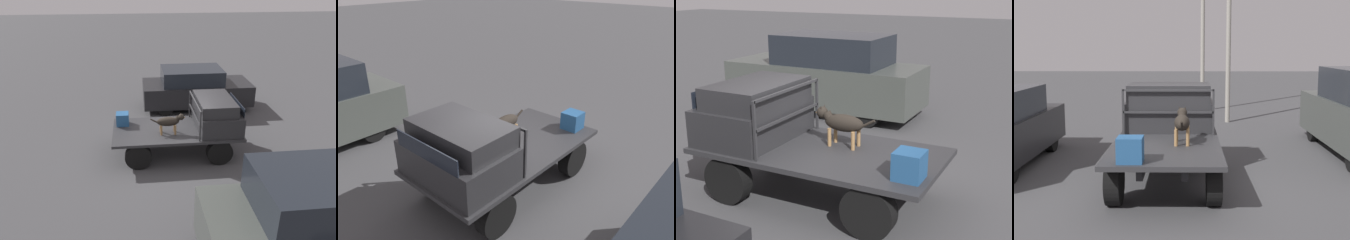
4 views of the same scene
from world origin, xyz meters
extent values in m
plane|color=#474749|center=(0.00, 0.00, 0.00)|extent=(80.00, 80.00, 0.00)
cylinder|color=black|center=(1.19, 0.80, 0.38)|extent=(0.76, 0.24, 0.76)
cylinder|color=black|center=(1.19, -0.80, 0.38)|extent=(0.76, 0.24, 0.76)
cylinder|color=black|center=(-1.19, 0.80, 0.38)|extent=(0.76, 0.24, 0.76)
cylinder|color=black|center=(-1.19, -0.80, 0.38)|extent=(0.76, 0.24, 0.76)
cube|color=black|center=(0.00, 0.34, 0.65)|extent=(3.52, 0.10, 0.18)
cube|color=black|center=(0.00, -0.34, 0.65)|extent=(3.52, 0.10, 0.18)
cube|color=#2D2D30|center=(0.00, 0.00, 0.78)|extent=(3.83, 1.92, 0.08)
cube|color=#28282B|center=(1.25, 0.00, 1.12)|extent=(1.23, 1.80, 0.59)
cube|color=#28282B|center=(1.15, 0.00, 1.59)|extent=(1.05, 1.66, 0.36)
cube|color=black|center=(1.85, 0.00, 1.54)|extent=(0.02, 1.48, 0.27)
cube|color=#2D2D30|center=(0.56, 0.88, 1.27)|extent=(0.04, 0.04, 0.90)
cube|color=#2D2D30|center=(0.56, -0.88, 1.27)|extent=(0.04, 0.04, 0.90)
cube|color=#2D2D30|center=(0.56, 0.00, 1.70)|extent=(0.04, 1.76, 0.04)
cube|color=#2D2D30|center=(0.56, 0.00, 1.27)|extent=(0.04, 1.76, 0.04)
cylinder|color=#9E7547|center=(-0.07, -0.18, 0.97)|extent=(0.06, 0.06, 0.29)
cylinder|color=#9E7547|center=(-0.07, -0.38, 0.97)|extent=(0.06, 0.06, 0.29)
cylinder|color=#9E7547|center=(-0.48, -0.18, 0.97)|extent=(0.06, 0.06, 0.29)
cylinder|color=#9E7547|center=(-0.48, -0.38, 0.97)|extent=(0.06, 0.06, 0.29)
ellipsoid|color=black|center=(-0.28, -0.28, 1.20)|extent=(0.66, 0.27, 0.27)
sphere|color=#9E7547|center=(-0.09, -0.28, 1.15)|extent=(0.12, 0.12, 0.12)
cylinder|color=black|center=(0.01, -0.28, 1.28)|extent=(0.19, 0.15, 0.19)
sphere|color=black|center=(0.11, -0.28, 1.33)|extent=(0.18, 0.18, 0.18)
cone|color=#9E7547|center=(0.19, -0.28, 1.31)|extent=(0.10, 0.10, 0.10)
cone|color=black|center=(0.10, -0.23, 1.40)|extent=(0.06, 0.08, 0.10)
cone|color=black|center=(0.10, -0.33, 1.40)|extent=(0.06, 0.08, 0.10)
cylinder|color=black|center=(-0.66, -0.28, 1.23)|extent=(0.28, 0.04, 0.19)
cube|color=#235184|center=(-1.62, 0.48, 1.01)|extent=(0.38, 0.38, 0.38)
cylinder|color=black|center=(0.88, -3.78, 0.30)|extent=(0.60, 0.20, 0.60)
cylinder|color=black|center=(0.88, -5.36, 0.30)|extent=(0.60, 0.20, 0.60)
camera|label=1|loc=(-1.21, -8.95, 5.15)|focal=35.00mm
camera|label=2|loc=(4.23, 3.71, 4.00)|focal=35.00mm
camera|label=3|loc=(-3.43, 5.95, 3.32)|focal=50.00mm
camera|label=4|loc=(-8.44, -0.38, 2.54)|focal=50.00mm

